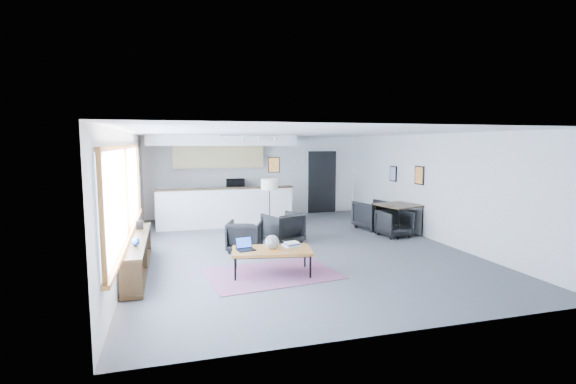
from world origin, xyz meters
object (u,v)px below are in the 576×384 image
object	(u,v)px
armchair_left	(245,235)
armchair_right	(283,227)
laptop	(245,246)
book_stack	(292,244)
dining_chair_near	(394,224)
dining_chair_far	(373,216)
ceramic_pot	(272,242)
floor_lamp	(270,186)
dining_table	(399,207)
microwave	(235,183)
coffee_table	(272,251)

from	to	relation	value
armchair_left	armchair_right	distance (m)	1.11
laptop	armchair_right	xyz separation A→B (m)	(1.28, 2.13, -0.13)
book_stack	dining_chair_near	distance (m)	3.90
book_stack	dining_chair_far	bearing A→B (deg)	43.48
ceramic_pot	armchair_right	distance (m)	2.38
laptop	floor_lamp	xyz separation A→B (m)	(1.15, 2.94, 0.75)
armchair_right	dining_table	world-z (taller)	armchair_right
dining_chair_far	dining_table	bearing A→B (deg)	94.56
dining_chair_far	floor_lamp	bearing A→B (deg)	-12.44
floor_lamp	dining_table	distance (m)	3.40
ceramic_pot	dining_chair_far	world-z (taller)	dining_chair_far
book_stack	dining_chair_near	bearing A→B (deg)	31.53
armchair_left	dining_chair_far	size ratio (longest dim) A/B	1.00
floor_lamp	dining_chair_near	xyz separation A→B (m)	(3.05, -0.91, -0.97)
book_stack	microwave	xyz separation A→B (m)	(-0.16, 5.82, 0.62)
microwave	laptop	bearing A→B (deg)	-92.57
book_stack	floor_lamp	bearing A→B (deg)	84.68
coffee_table	dining_chair_far	world-z (taller)	dining_chair_far
book_stack	dining_chair_near	xyz separation A→B (m)	(3.32, 2.04, -0.19)
coffee_table	armchair_right	size ratio (longest dim) A/B	1.91
coffee_table	dining_table	distance (m)	4.58
laptop	armchair_right	size ratio (longest dim) A/B	0.44
armchair_right	microwave	distance (m)	3.80
book_stack	armchair_left	distance (m)	1.77
book_stack	dining_chair_near	world-z (taller)	dining_chair_near
book_stack	floor_lamp	world-z (taller)	floor_lamp
coffee_table	laptop	size ratio (longest dim) A/B	4.33
coffee_table	laptop	bearing A→B (deg)	178.31
dining_table	floor_lamp	bearing A→B (deg)	167.31
coffee_table	microwave	size ratio (longest dim) A/B	2.69
coffee_table	dining_chair_far	bearing A→B (deg)	50.47
book_stack	armchair_left	world-z (taller)	armchair_left
armchair_left	ceramic_pot	bearing A→B (deg)	116.93
coffee_table	book_stack	world-z (taller)	book_stack
book_stack	dining_table	size ratio (longest dim) A/B	0.29
laptop	dining_table	distance (m)	4.95
book_stack	dining_table	world-z (taller)	dining_table
floor_lamp	dining_table	xyz separation A→B (m)	(3.27, -0.74, -0.56)
book_stack	dining_chair_far	size ratio (longest dim) A/B	0.44
armchair_right	dining_chair_near	size ratio (longest dim) A/B	1.27
floor_lamp	dining_table	size ratio (longest dim) A/B	1.30
laptop	armchair_left	world-z (taller)	armchair_left
floor_lamp	dining_chair_far	bearing A→B (deg)	2.43
ceramic_pot	armchair_right	bearing A→B (deg)	70.23
ceramic_pot	microwave	world-z (taller)	microwave
coffee_table	dining_table	world-z (taller)	dining_table
laptop	book_stack	bearing A→B (deg)	-11.72
book_stack	armchair_right	world-z (taller)	armchair_right
ceramic_pot	dining_table	bearing A→B (deg)	30.30
coffee_table	dining_chair_near	world-z (taller)	dining_chair_near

